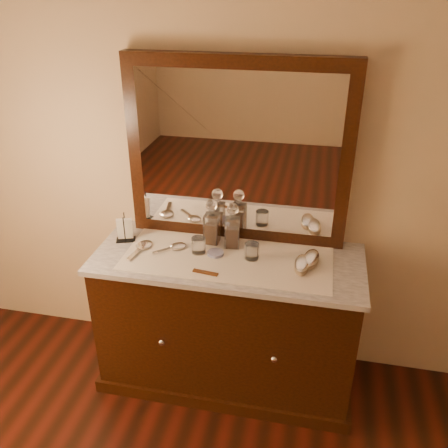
{
  "coord_description": "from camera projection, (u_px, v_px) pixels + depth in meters",
  "views": [
    {
      "loc": [
        0.43,
        -0.17,
        2.19
      ],
      "look_at": [
        0.0,
        1.85,
        1.1
      ],
      "focal_mm": 38.17,
      "sensor_mm": 36.0,
      "label": 1
    }
  ],
  "objects": [
    {
      "name": "tumblers",
      "position": [
        225.0,
        248.0,
        2.53
      ],
      "size": [
        0.37,
        0.08,
        0.09
      ],
      "color": "white",
      "rests_on": "lace_runner"
    },
    {
      "name": "hand_mirror_inner",
      "position": [
        175.0,
        247.0,
        2.61
      ],
      "size": [
        0.18,
        0.17,
        0.02
      ],
      "color": "silver",
      "rests_on": "lace_runner"
    },
    {
      "name": "napkin_rack",
      "position": [
        125.0,
        230.0,
        2.67
      ],
      "size": [
        0.12,
        0.09,
        0.16
      ],
      "color": "black",
      "rests_on": "marble_top"
    },
    {
      "name": "knob_right",
      "position": [
        274.0,
        359.0,
        2.42
      ],
      "size": [
        0.04,
        0.04,
        0.04
      ],
      "primitive_type": "sphere",
      "color": "silver",
      "rests_on": "dresser_cabinet"
    },
    {
      "name": "mirror_glass",
      "position": [
        236.0,
        155.0,
        2.49
      ],
      "size": [
        1.06,
        0.01,
        0.86
      ],
      "primitive_type": "cube",
      "color": "white",
      "rests_on": "marble_top"
    },
    {
      "name": "brush_far",
      "position": [
        311.0,
        259.0,
        2.46
      ],
      "size": [
        0.1,
        0.19,
        0.05
      ],
      "color": "#A18563",
      "rests_on": "lace_runner"
    },
    {
      "name": "pin_dish",
      "position": [
        215.0,
        253.0,
        2.55
      ],
      "size": [
        0.12,
        0.12,
        0.02
      ],
      "primitive_type": "cylinder",
      "rotation": [
        0.0,
        0.0,
        0.39
      ],
      "color": "white",
      "rests_on": "lace_runner"
    },
    {
      "name": "hand_mirror_outer",
      "position": [
        143.0,
        247.0,
        2.61
      ],
      "size": [
        0.1,
        0.23,
        0.02
      ],
      "color": "silver",
      "rests_on": "lace_runner"
    },
    {
      "name": "mirror_frame",
      "position": [
        237.0,
        153.0,
        2.52
      ],
      "size": [
        1.2,
        0.08,
        1.0
      ],
      "primitive_type": "cube",
      "color": "black",
      "rests_on": "marble_top"
    },
    {
      "name": "knob_left",
      "position": [
        162.0,
        342.0,
        2.53
      ],
      "size": [
        0.04,
        0.04,
        0.04
      ],
      "primitive_type": "sphere",
      "color": "silver",
      "rests_on": "dresser_cabinet"
    },
    {
      "name": "decanter_right",
      "position": [
        232.0,
        230.0,
        2.59
      ],
      "size": [
        0.09,
        0.09,
        0.26
      ],
      "color": "brown",
      "rests_on": "lace_runner"
    },
    {
      "name": "dresser_cabinet",
      "position": [
        228.0,
        322.0,
        2.74
      ],
      "size": [
        1.4,
        0.55,
        0.82
      ],
      "primitive_type": "cube",
      "color": "black",
      "rests_on": "floor"
    },
    {
      "name": "lace_runner",
      "position": [
        227.0,
        259.0,
        2.52
      ],
      "size": [
        1.1,
        0.45,
        0.0
      ],
      "primitive_type": "cube",
      "color": "silver",
      "rests_on": "marble_top"
    },
    {
      "name": "marble_top",
      "position": [
        228.0,
        259.0,
        2.54
      ],
      "size": [
        1.44,
        0.59,
        0.03
      ],
      "primitive_type": "cube",
      "color": "silver",
      "rests_on": "dresser_cabinet"
    },
    {
      "name": "comb",
      "position": [
        205.0,
        272.0,
        2.39
      ],
      "size": [
        0.13,
        0.04,
        0.01
      ],
      "primitive_type": "cube",
      "rotation": [
        0.0,
        0.0,
        -0.13
      ],
      "color": "brown",
      "rests_on": "lace_runner"
    },
    {
      "name": "decanter_left",
      "position": [
        212.0,
        226.0,
        2.63
      ],
      "size": [
        0.08,
        0.08,
        0.26
      ],
      "color": "brown",
      "rests_on": "lace_runner"
    },
    {
      "name": "brush_near",
      "position": [
        302.0,
        265.0,
        2.42
      ],
      "size": [
        0.08,
        0.17,
        0.05
      ],
      "color": "#A18563",
      "rests_on": "lace_runner"
    },
    {
      "name": "dresser_plinth",
      "position": [
        227.0,
        370.0,
        2.91
      ],
      "size": [
        1.46,
        0.59,
        0.08
      ],
      "primitive_type": "cube",
      "color": "black",
      "rests_on": "floor"
    }
  ]
}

